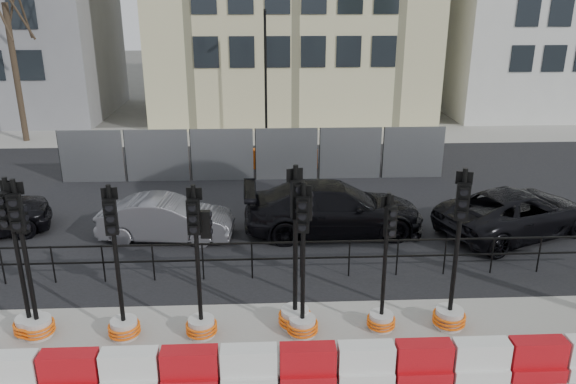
{
  "coord_description": "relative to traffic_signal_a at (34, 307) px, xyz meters",
  "views": [
    {
      "loc": [
        0.3,
        -11.21,
        6.72
      ],
      "look_at": [
        0.97,
        3.0,
        1.64
      ],
      "focal_mm": 35.0,
      "sensor_mm": 36.0,
      "label": 1
    }
  ],
  "objects": [
    {
      "name": "traffic_signal_d",
      "position": [
        3.37,
        -0.13,
        0.08
      ],
      "size": [
        0.65,
        0.65,
        3.31
      ],
      "rotation": [
        0.0,
        0.0,
        -0.07
      ],
      "color": "silver",
      "rests_on": "ground"
    },
    {
      "name": "traffic_signal_b",
      "position": [
        -0.17,
        0.07,
        0.11
      ],
      "size": [
        0.68,
        0.68,
        3.44
      ],
      "rotation": [
        0.0,
        0.0,
        -0.2
      ],
      "color": "silver",
      "rests_on": "ground"
    },
    {
      "name": "car_c",
      "position": [
        6.73,
        5.06,
        0.05
      ],
      "size": [
        2.39,
        5.34,
        1.52
      ],
      "primitive_type": "imported",
      "rotation": [
        0.0,
        0.0,
        1.6
      ],
      "color": "black",
      "rests_on": "ground"
    },
    {
      "name": "traffic_signal_f",
      "position": [
        5.32,
        0.1,
        0.15
      ],
      "size": [
        0.71,
        0.71,
        3.6
      ],
      "rotation": [
        0.0,
        0.0,
        0.26
      ],
      "color": "silver",
      "rests_on": "ground"
    },
    {
      "name": "car_d",
      "position": [
        12.05,
        4.69,
        -0.03
      ],
      "size": [
        5.77,
        6.51,
        1.36
      ],
      "primitive_type": "imported",
      "rotation": [
        0.0,
        0.0,
        1.97
      ],
      "color": "black",
      "rests_on": "ground"
    },
    {
      "name": "traffic_signal_h",
      "position": [
        8.56,
        -0.06,
        0.02
      ],
      "size": [
        0.7,
        0.7,
        3.53
      ],
      "rotation": [
        0.0,
        0.0,
        -0.29
      ],
      "color": "silver",
      "rests_on": "ground"
    },
    {
      "name": "traffic_signal_g",
      "position": [
        7.12,
        -0.06,
        -0.08
      ],
      "size": [
        0.6,
        0.6,
        3.05
      ],
      "rotation": [
        0.0,
        0.0,
        0.29
      ],
      "color": "silver",
      "rests_on": "ground"
    },
    {
      "name": "heras_fencing",
      "position": [
        4.36,
        10.86,
        -0.03
      ],
      "size": [
        14.33,
        1.72,
        2.0
      ],
      "color": "gray",
      "rests_on": "ground"
    },
    {
      "name": "lamp_post_far",
      "position": [
        4.88,
        16.04,
        2.51
      ],
      "size": [
        0.12,
        0.56,
        6.0
      ],
      "color": "black",
      "rests_on": "ground"
    },
    {
      "name": "ground",
      "position": [
        4.38,
        1.06,
        -0.71
      ],
      "size": [
        120.0,
        120.0,
        0.0
      ],
      "primitive_type": "plane",
      "color": "#51514C",
      "rests_on": "ground"
    },
    {
      "name": "traffic_signal_c",
      "position": [
        1.78,
        -0.11,
        -0.02
      ],
      "size": [
        0.66,
        0.66,
        3.33
      ],
      "rotation": [
        0.0,
        0.0,
        0.16
      ],
      "color": "silver",
      "rests_on": "ground"
    },
    {
      "name": "traffic_signal_a",
      "position": [
        0.0,
        0.0,
        0.0
      ],
      "size": [
        0.68,
        0.68,
        3.43
      ],
      "rotation": [
        0.0,
        0.0,
        0.15
      ],
      "color": "silver",
      "rests_on": "ground"
    },
    {
      "name": "barrier_row",
      "position": [
        4.38,
        -1.74,
        -0.34
      ],
      "size": [
        15.7,
        0.5,
        0.8
      ],
      "color": "red",
      "rests_on": "ground"
    },
    {
      "name": "traffic_signal_e",
      "position": [
        5.44,
        -0.2,
        -0.02
      ],
      "size": [
        0.66,
        0.66,
        3.34
      ],
      "rotation": [
        0.0,
        0.0,
        -0.17
      ],
      "color": "silver",
      "rests_on": "ground"
    },
    {
      "name": "car_b",
      "position": [
        1.89,
        4.82,
        -0.09
      ],
      "size": [
        1.92,
        3.99,
        1.24
      ],
      "primitive_type": "imported",
      "rotation": [
        0.0,
        0.0,
        1.49
      ],
      "color": "#55545A",
      "rests_on": "ground"
    },
    {
      "name": "road",
      "position": [
        4.38,
        8.06,
        -0.69
      ],
      "size": [
        40.0,
        14.0,
        0.03
      ],
      "primitive_type": "cube",
      "color": "black",
      "rests_on": "ground"
    },
    {
      "name": "kerb_railing",
      "position": [
        4.38,
        2.26,
        -0.02
      ],
      "size": [
        18.0,
        0.04,
        1.0
      ],
      "color": "black",
      "rests_on": "ground"
    },
    {
      "name": "sidewalk_far",
      "position": [
        4.38,
        17.06,
        -0.7
      ],
      "size": [
        40.0,
        4.0,
        0.02
      ],
      "primitive_type": "cube",
      "color": "gray",
      "rests_on": "ground"
    }
  ]
}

